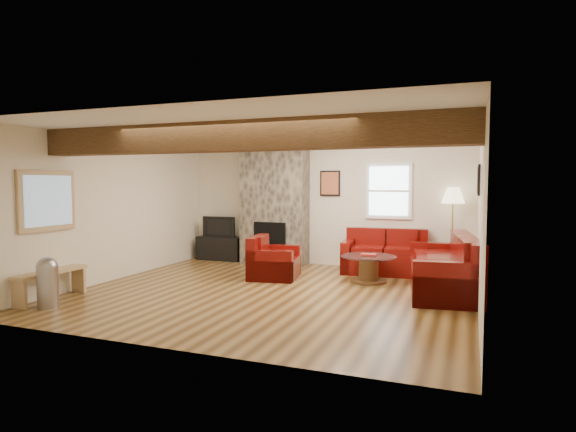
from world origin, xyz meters
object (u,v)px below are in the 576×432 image
object	(u,v)px
armchair_red	(274,257)
floor_lamp	(453,200)
loveseat	(385,252)
sofa_three	(443,264)
tv_cabinet	(221,248)
television	(220,226)
coffee_table	(368,269)

from	to	relation	value
armchair_red	floor_lamp	size ratio (longest dim) A/B	0.57
armchair_red	floor_lamp	xyz separation A→B (m)	(2.97, 1.47, 1.01)
loveseat	armchair_red	world-z (taller)	loveseat
sofa_three	armchair_red	xyz separation A→B (m)	(-2.89, 0.07, -0.07)
loveseat	tv_cabinet	bearing A→B (deg)	170.79
television	floor_lamp	distance (m)	4.91
sofa_three	armchair_red	distance (m)	2.89
coffee_table	floor_lamp	size ratio (longest dim) A/B	0.58
loveseat	floor_lamp	world-z (taller)	floor_lamp
coffee_table	television	xyz separation A→B (m)	(-3.56, 1.22, 0.51)
armchair_red	tv_cabinet	world-z (taller)	armchair_red
coffee_table	floor_lamp	world-z (taller)	floor_lamp
armchair_red	coffee_table	size ratio (longest dim) A/B	0.99
television	floor_lamp	xyz separation A→B (m)	(4.87, 0.02, 0.65)
sofa_three	armchair_red	bearing A→B (deg)	-99.09
loveseat	armchair_red	xyz separation A→B (m)	(-1.78, -1.15, -0.04)
sofa_three	tv_cabinet	xyz separation A→B (m)	(-4.79, 1.52, -0.18)
loveseat	television	bearing A→B (deg)	170.79
armchair_red	floor_lamp	world-z (taller)	floor_lamp
television	sofa_three	bearing A→B (deg)	-17.62
television	loveseat	bearing A→B (deg)	-4.66
loveseat	television	distance (m)	3.71
loveseat	tv_cabinet	distance (m)	3.70
armchair_red	tv_cabinet	xyz separation A→B (m)	(-1.90, 1.45, -0.12)
floor_lamp	tv_cabinet	bearing A→B (deg)	-179.76
sofa_three	floor_lamp	bearing A→B (deg)	169.34
coffee_table	tv_cabinet	size ratio (longest dim) A/B	0.91
coffee_table	tv_cabinet	xyz separation A→B (m)	(-3.56, 1.22, 0.03)
sofa_three	loveseat	size ratio (longest dim) A/B	1.48
armchair_red	tv_cabinet	distance (m)	2.39
tv_cabinet	floor_lamp	size ratio (longest dim) A/B	0.64
armchair_red	television	distance (m)	2.42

